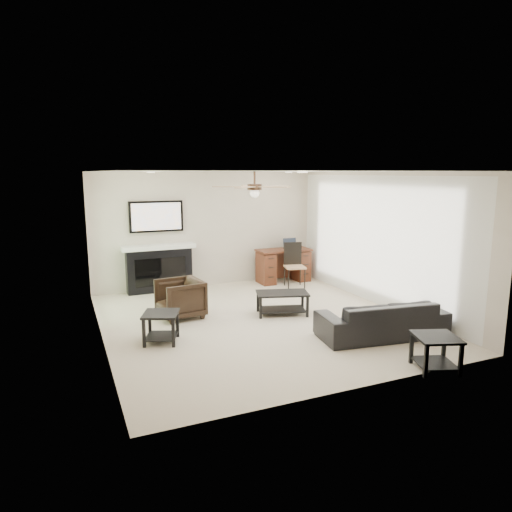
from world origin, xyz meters
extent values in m
plane|color=beige|center=(0.00, 0.00, 0.00)|extent=(5.50, 5.50, 0.00)
cube|color=white|center=(0.00, 0.00, 2.50)|extent=(5.00, 5.50, 0.04)
cube|color=beige|center=(0.00, 2.75, 1.25)|extent=(5.00, 0.04, 2.50)
cube|color=beige|center=(0.00, -2.75, 1.25)|extent=(5.00, 0.04, 2.50)
cube|color=beige|center=(-2.50, 0.00, 1.25)|extent=(0.04, 5.50, 2.50)
cube|color=beige|center=(2.50, 0.00, 1.25)|extent=(0.04, 5.50, 2.50)
cube|color=white|center=(2.45, 0.10, 1.23)|extent=(0.04, 5.10, 2.40)
cube|color=#93BC89|center=(-2.46, 1.55, 1.05)|extent=(0.04, 1.80, 2.10)
cylinder|color=#382619|center=(0.00, 0.10, 2.25)|extent=(1.40, 1.40, 0.30)
imported|color=black|center=(1.45, -1.46, 0.28)|extent=(2.03, 1.02, 0.57)
imported|color=black|center=(-1.15, 0.69, 0.33)|extent=(0.81, 0.79, 0.67)
cube|color=black|center=(0.55, 0.14, 0.20)|extent=(1.01, 0.74, 0.40)
cube|color=black|center=(1.30, -2.71, 0.23)|extent=(0.66, 0.66, 0.45)
cube|color=black|center=(-1.70, -0.36, 0.23)|extent=(0.65, 0.65, 0.45)
cube|color=black|center=(-1.12, 2.58, 0.95)|extent=(1.52, 0.34, 1.91)
cube|color=#3B1D0E|center=(1.67, 2.33, 0.38)|extent=(1.22, 0.56, 0.76)
cube|color=black|center=(1.67, 1.78, 0.48)|extent=(0.51, 0.52, 0.97)
cube|color=black|center=(1.87, 2.31, 0.88)|extent=(0.33, 0.24, 0.23)
camera|label=1|loc=(-2.96, -6.84, 2.48)|focal=32.00mm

